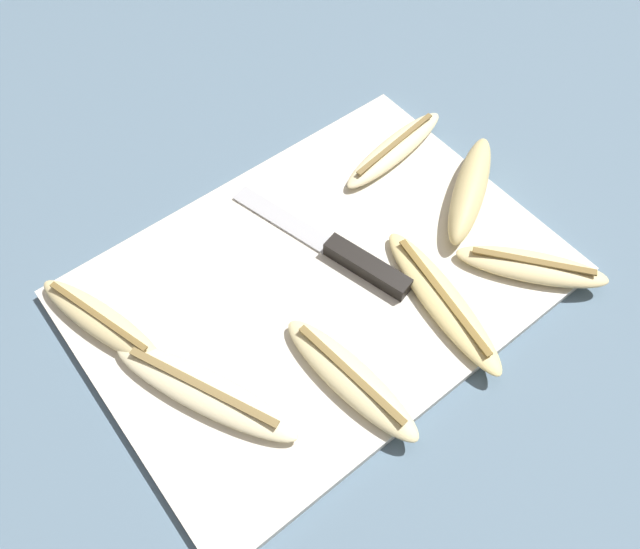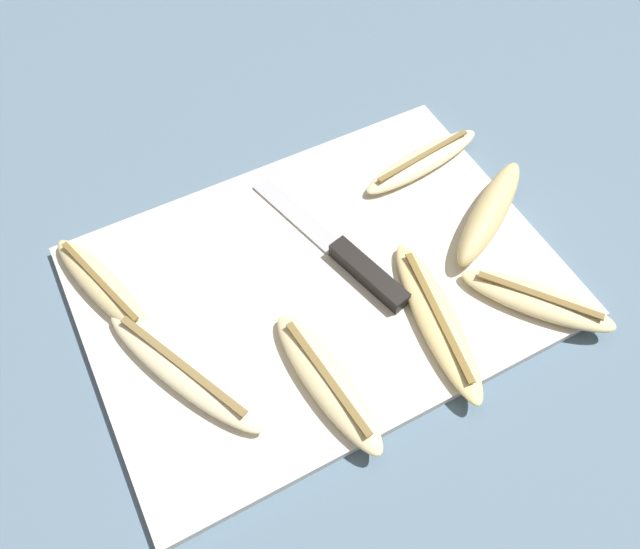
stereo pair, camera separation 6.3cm
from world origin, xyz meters
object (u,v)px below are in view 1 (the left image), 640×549
knife (350,257)px  banana_soft_right (350,378)px  banana_cream_curved (395,149)px  banana_pale_long (204,391)px  banana_golden_short (442,300)px  banana_ripe_center (531,267)px  banana_spotted_left (470,189)px  banana_mellow_near (101,321)px

knife → banana_soft_right: size_ratio=1.33×
banana_cream_curved → banana_soft_right: size_ratio=0.99×
banana_pale_long → banana_cream_curved: banana_pale_long is taller
banana_pale_long → banana_soft_right: same height
knife → banana_cream_curved: banana_cream_curved is taller
knife → banana_golden_short: (0.04, -0.10, 0.00)m
banana_pale_long → banana_ripe_center: (0.34, -0.09, -0.00)m
banana_golden_short → banana_soft_right: 0.13m
banana_spotted_left → knife: bearing=173.7°
knife → banana_pale_long: bearing=174.4°
knife → banana_mellow_near: banana_mellow_near is taller
knife → banana_pale_long: banana_pale_long is taller
banana_golden_short → banana_ripe_center: 0.10m
banana_ripe_center → banana_spotted_left: size_ratio=0.96×
banana_pale_long → banana_ripe_center: bearing=-15.5°
banana_golden_short → banana_ripe_center: same height
banana_golden_short → banana_soft_right: banana_soft_right is taller
banana_cream_curved → banana_soft_right: 0.30m
banana_soft_right → banana_spotted_left: (0.24, 0.09, 0.01)m
banana_ripe_center → banana_cream_curved: bearing=89.9°
banana_pale_long → banana_mellow_near: bearing=107.9°
banana_spotted_left → banana_cream_curved: bearing=100.0°
banana_ripe_center → banana_soft_right: size_ratio=0.87×
banana_golden_short → banana_mellow_near: (-0.28, 0.19, 0.00)m
banana_cream_curved → banana_pale_long: bearing=-160.9°
banana_golden_short → knife: bearing=111.5°
banana_pale_long → banana_cream_curved: bearing=19.1°
banana_mellow_near → banana_soft_right: same height
banana_pale_long → banana_mellow_near: same height
knife → banana_pale_long: size_ratio=1.15×
banana_spotted_left → banana_soft_right: bearing=-160.2°
banana_ripe_center → knife: bearing=137.8°
banana_mellow_near → banana_ripe_center: 0.44m
banana_soft_right → banana_spotted_left: bearing=19.8°
banana_ripe_center → banana_spotted_left: bearing=80.3°
knife → banana_soft_right: 0.14m
knife → banana_golden_short: size_ratio=1.17×
banana_golden_short → banana_ripe_center: bearing=-15.9°
banana_pale_long → banana_soft_right: 0.13m
banana_pale_long → banana_golden_short: 0.25m
banana_cream_curved → banana_spotted_left: (0.02, -0.10, 0.01)m
banana_mellow_near → banana_spotted_left: banana_spotted_left is taller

